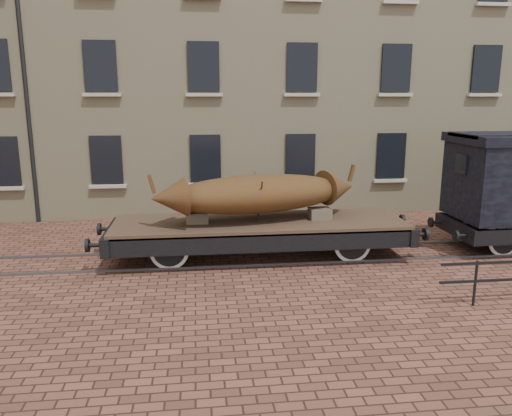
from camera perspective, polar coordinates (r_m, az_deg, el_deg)
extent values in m
plane|color=#4F3023|center=(14.16, 5.03, -5.46)|extent=(90.00, 90.00, 0.00)
cube|color=beige|center=(24.03, 7.66, 18.76)|extent=(40.00, 10.00, 14.00)
cube|color=black|center=(19.44, -26.96, 4.81)|extent=(1.10, 0.12, 1.70)
cube|color=#B8AE9C|center=(19.52, -26.74, 2.02)|extent=(1.30, 0.18, 0.12)
cube|color=black|center=(18.53, -16.72, 5.32)|extent=(1.10, 0.12, 1.70)
cube|color=#B8AE9C|center=(18.61, -16.56, 2.40)|extent=(1.30, 0.18, 0.12)
cube|color=black|center=(18.26, -5.79, 5.69)|extent=(1.10, 0.12, 1.70)
cube|color=#B8AE9C|center=(18.34, -5.72, 2.72)|extent=(1.30, 0.18, 0.12)
cube|color=black|center=(18.65, 5.08, 5.85)|extent=(1.10, 0.12, 1.70)
cube|color=#B8AE9C|center=(18.73, 5.06, 2.94)|extent=(1.30, 0.18, 0.12)
cube|color=black|center=(19.67, 15.16, 5.81)|extent=(1.10, 0.12, 1.70)
cube|color=#B8AE9C|center=(19.74, 15.07, 3.05)|extent=(1.30, 0.18, 0.12)
cube|color=black|center=(21.22, 24.01, 5.63)|extent=(1.10, 0.12, 1.70)
cube|color=#B8AE9C|center=(21.29, 23.87, 3.07)|extent=(1.30, 0.18, 0.12)
cube|color=black|center=(18.43, -17.36, 15.23)|extent=(1.10, 0.12, 1.70)
cube|color=#B8AE9C|center=(18.35, -17.20, 12.28)|extent=(1.30, 0.18, 0.12)
cube|color=black|center=(18.16, -6.02, 15.76)|extent=(1.10, 0.12, 1.70)
cube|color=#B8AE9C|center=(18.07, -5.94, 12.76)|extent=(1.30, 0.18, 0.12)
cube|color=black|center=(18.55, 5.28, 15.71)|extent=(1.10, 0.12, 1.70)
cube|color=#B8AE9C|center=(18.47, 5.26, 12.77)|extent=(1.30, 0.18, 0.12)
cube|color=black|center=(19.58, 15.72, 15.14)|extent=(1.10, 0.12, 1.70)
cube|color=#B8AE9C|center=(19.49, 15.62, 12.36)|extent=(1.30, 0.18, 0.12)
cube|color=black|center=(21.13, 24.81, 14.25)|extent=(1.10, 0.12, 1.70)
cube|color=#B8AE9C|center=(21.06, 24.65, 11.68)|extent=(1.30, 0.18, 0.12)
cube|color=#B8AE9C|center=(18.75, 5.47, 22.60)|extent=(1.30, 0.18, 0.12)
cube|color=#B8AE9C|center=(19.77, 16.20, 21.66)|extent=(1.30, 0.18, 0.12)
cube|color=#B8AE9C|center=(21.31, 25.48, 20.28)|extent=(1.30, 0.18, 0.12)
cylinder|color=black|center=(19.17, -25.50, 19.30)|extent=(0.14, 0.14, 14.00)
cube|color=#59595E|center=(13.48, 5.66, -6.27)|extent=(30.00, 0.08, 0.06)
cube|color=#59595E|center=(14.82, 4.47, -4.49)|extent=(30.00, 0.08, 0.06)
cylinder|color=black|center=(11.69, 23.77, -7.89)|extent=(0.06, 0.06, 1.00)
cube|color=#412F23|center=(13.70, 0.39, -1.70)|extent=(7.93, 2.33, 0.13)
cube|color=black|center=(12.73, 1.00, -4.00)|extent=(7.93, 0.17, 0.48)
cube|color=black|center=(14.80, -0.13, -1.63)|extent=(7.93, 0.17, 0.48)
cube|color=black|center=(13.85, -16.12, -3.13)|extent=(0.23, 2.43, 0.48)
cylinder|color=black|center=(13.16, -17.94, -4.08)|extent=(0.37, 0.11, 0.11)
cylinder|color=black|center=(13.19, -18.70, -4.09)|extent=(0.08, 0.34, 0.34)
cylinder|color=black|center=(14.66, -16.78, -2.32)|extent=(0.37, 0.11, 0.11)
cylinder|color=black|center=(14.69, -17.47, -2.33)|extent=(0.08, 0.34, 0.34)
cube|color=black|center=(14.77, 15.84, -2.14)|extent=(0.23, 2.43, 0.48)
cylinder|color=black|center=(14.19, 18.16, -2.89)|extent=(0.37, 0.11, 0.11)
cylinder|color=black|center=(14.27, 18.81, -2.86)|extent=(0.08, 0.34, 0.34)
cylinder|color=black|center=(15.59, 15.74, -1.37)|extent=(0.37, 0.11, 0.11)
cylinder|color=black|center=(15.66, 16.35, -1.35)|extent=(0.08, 0.34, 0.34)
cylinder|color=black|center=(13.75, -9.74, -3.94)|extent=(0.11, 2.01, 0.11)
cylinder|color=silver|center=(13.06, -9.89, -4.83)|extent=(1.01, 0.07, 1.01)
cylinder|color=black|center=(13.06, -9.89, -4.83)|extent=(0.83, 0.11, 0.83)
cube|color=black|center=(12.86, -9.96, -3.92)|extent=(0.95, 0.08, 0.11)
cylinder|color=silver|center=(14.44, -9.60, -3.13)|extent=(1.01, 0.07, 1.01)
cylinder|color=black|center=(14.44, -9.60, -3.13)|extent=(0.83, 0.11, 0.83)
cube|color=black|center=(14.49, -9.62, -2.03)|extent=(0.95, 0.08, 0.11)
cylinder|color=black|center=(14.32, 10.10, -3.28)|extent=(0.11, 2.01, 0.11)
cylinder|color=silver|center=(13.66, 10.97, -4.09)|extent=(1.01, 0.07, 1.01)
cylinder|color=black|center=(13.66, 10.97, -4.09)|extent=(0.83, 0.11, 0.83)
cube|color=black|center=(13.48, 11.18, -3.21)|extent=(0.95, 0.08, 0.11)
cylinder|color=silver|center=(14.99, 9.31, -2.53)|extent=(1.01, 0.07, 1.01)
cylinder|color=black|center=(14.99, 9.31, -2.53)|extent=(0.83, 0.11, 0.83)
cube|color=black|center=(15.04, 9.22, -1.48)|extent=(0.95, 0.08, 0.11)
cube|color=black|center=(13.80, 0.39, -3.36)|extent=(4.23, 0.06, 0.06)
cube|color=#786853|center=(13.54, -6.72, -1.03)|extent=(0.58, 0.53, 0.30)
cube|color=#786853|center=(13.95, 7.30, -0.64)|extent=(0.58, 0.53, 0.30)
ellipsoid|color=#59330E|center=(13.51, 0.26, 1.64)|extent=(5.37, 2.64, 1.03)
cone|color=#59330E|center=(12.93, -10.01, 1.14)|extent=(1.07, 1.14, 0.98)
cube|color=#59330E|center=(12.81, -11.84, 2.70)|extent=(0.22, 0.15, 0.49)
cone|color=#59330E|center=(14.48, 9.43, 2.38)|extent=(1.07, 1.14, 0.98)
cube|color=#59330E|center=(14.61, 10.87, 3.93)|extent=(0.22, 0.15, 0.49)
cylinder|color=#473624|center=(13.14, 0.48, 0.73)|extent=(0.04, 0.88, 1.26)
cylinder|color=#473624|center=(13.95, 0.05, 1.43)|extent=(0.04, 0.88, 1.26)
cube|color=black|center=(15.57, 21.94, -2.16)|extent=(0.21, 2.25, 0.42)
cylinder|color=black|center=(14.73, 21.88, -2.96)|extent=(0.08, 0.30, 0.30)
cylinder|color=black|center=(16.02, 19.35, -1.56)|extent=(0.08, 0.30, 0.30)
cylinder|color=black|center=(16.13, 25.10, -2.71)|extent=(0.09, 1.78, 0.09)
cylinder|color=silver|center=(15.55, 26.48, -3.38)|extent=(0.90, 0.07, 0.90)
cylinder|color=black|center=(15.55, 26.48, -3.38)|extent=(0.74, 0.09, 0.74)
cylinder|color=silver|center=(16.73, 23.83, -2.08)|extent=(0.90, 0.07, 0.90)
cylinder|color=black|center=(16.73, 23.83, -2.08)|extent=(0.74, 0.09, 0.74)
cube|color=black|center=(15.22, 22.45, 4.68)|extent=(0.08, 0.56, 0.56)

